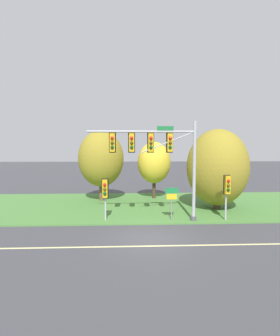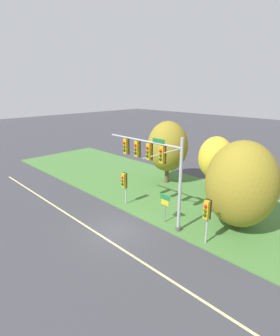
{
  "view_description": "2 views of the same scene",
  "coord_description": "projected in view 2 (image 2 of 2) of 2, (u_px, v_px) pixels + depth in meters",
  "views": [
    {
      "loc": [
        -1.18,
        -14.38,
        5.12
      ],
      "look_at": [
        -0.39,
        3.37,
        3.71
      ],
      "focal_mm": 28.0,
      "sensor_mm": 36.0,
      "label": 1
    },
    {
      "loc": [
        13.24,
        -10.62,
        9.98
      ],
      "look_at": [
        -1.02,
        3.49,
        3.78
      ],
      "focal_mm": 28.0,
      "sensor_mm": 36.0,
      "label": 2
    }
  ],
  "objects": [
    {
      "name": "ground_plane",
      "position": [
        116.0,
        230.0,
        19.07
      ],
      "size": [
        160.0,
        160.0,
        0.0
      ],
      "primitive_type": "plane",
      "color": "#3D3D42"
    },
    {
      "name": "lane_stripe",
      "position": [
        103.0,
        237.0,
        18.26
      ],
      "size": [
        36.0,
        0.16,
        0.01
      ],
      "primitive_type": "cube",
      "color": "beige",
      "rests_on": "ground"
    },
    {
      "name": "grass_verge",
      "position": [
        184.0,
        198.0,
        24.6
      ],
      "size": [
        48.0,
        11.5,
        0.1
      ],
      "primitive_type": "cube",
      "color": "#477A38",
      "rests_on": "ground"
    },
    {
      "name": "traffic_signal_mast",
      "position": [
        154.0,
        161.0,
        19.17
      ],
      "size": [
        7.4,
        0.49,
        6.78
      ],
      "color": "#9EA0A5",
      "rests_on": "grass_verge"
    },
    {
      "name": "pedestrian_signal_near_kerb",
      "position": [
        124.0,
        182.0,
        22.55
      ],
      "size": [
        0.46,
        0.55,
        2.89
      ],
      "color": "#9EA0A5",
      "rests_on": "grass_verge"
    },
    {
      "name": "pedestrian_signal_further_along",
      "position": [
        207.0,
        212.0,
        16.61
      ],
      "size": [
        0.46,
        0.55,
        3.14
      ],
      "color": "#9EA0A5",
      "rests_on": "grass_verge"
    },
    {
      "name": "route_sign_post",
      "position": [
        165.0,
        204.0,
        19.61
      ],
      "size": [
        0.92,
        0.08,
        2.28
      ],
      "color": "slate",
      "rests_on": "grass_verge"
    },
    {
      "name": "tree_nearest_road",
      "position": [
        168.0,
        147.0,
        27.3
      ],
      "size": [
        4.22,
        4.22,
        6.61
      ],
      "color": "brown",
      "rests_on": "grass_verge"
    },
    {
      "name": "tree_left_of_mast",
      "position": [
        216.0,
        158.0,
        24.61
      ],
      "size": [
        3.24,
        3.24,
        5.55
      ],
      "color": "#423021",
      "rests_on": "grass_verge"
    },
    {
      "name": "tree_behind_signpost",
      "position": [
        241.0,
        184.0,
        18.29
      ],
      "size": [
        4.94,
        4.94,
        6.49
      ],
      "color": "#4C3823",
      "rests_on": "grass_verge"
    }
  ]
}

